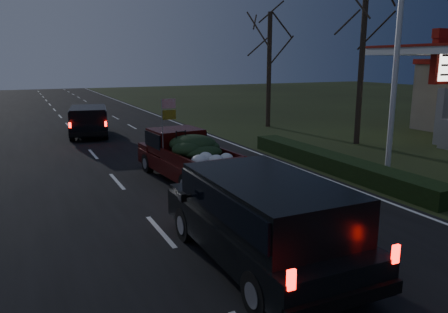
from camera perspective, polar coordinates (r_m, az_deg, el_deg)
name	(u,v)px	position (r m, az deg, el deg)	size (l,w,h in m)	color
ground	(161,232)	(10.96, -8.29, -9.72)	(120.00, 120.00, 0.00)	black
road_asphalt	(161,232)	(10.96, -8.29, -9.67)	(14.00, 120.00, 0.02)	black
hedge_row	(334,163)	(17.07, 14.22, -0.86)	(1.00, 10.00, 0.60)	black
light_pole	(400,20)	(17.14, 21.96, 16.15)	(0.50, 0.90, 9.16)	silver
gas_price_pylon	(447,68)	(23.98, 27.07, 10.28)	(2.00, 0.41, 5.57)	gray
bare_tree_mid	(365,12)	(22.86, 17.93, 17.47)	(3.60, 3.60, 8.50)	black
bare_tree_far	(270,42)	(27.79, 5.98, 14.66)	(3.60, 3.60, 7.00)	black
pickup_truck	(186,153)	(15.28, -4.97, 0.47)	(2.25, 5.01, 2.56)	#3B0908
lead_suv	(89,118)	(25.21, -17.28, 4.78)	(2.64, 4.86, 1.32)	black
rear_suv	(264,212)	(8.81, 5.20, -7.28)	(2.45, 5.28, 1.51)	black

